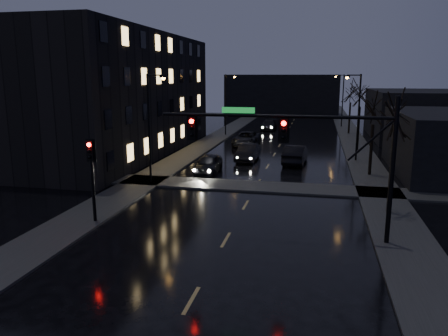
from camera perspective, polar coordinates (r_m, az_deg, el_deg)
The scene contains 22 objects.
ground at distance 14.73m, azimuth -6.61°, elevation -20.47°, with size 160.00×160.00×0.00m, color black.
sidewalk_left at distance 49.03m, azimuth -3.01°, elevation 2.82°, with size 3.00×140.00×0.12m, color #2D2D2B.
sidewalk_right at distance 47.58m, azimuth 17.19°, elevation 2.01°, with size 3.00×140.00×0.12m, color #2D2D2B.
sidewalk_cross at distance 31.50m, azimuth 4.16°, elevation -2.40°, with size 40.00×3.00×0.12m, color #2D2D2B.
apartment_block at distance 46.59m, azimuth -14.41°, elevation 9.33°, with size 12.00×30.00×12.00m, color black.
commercial_right_far at distance 61.29m, azimuth 24.32°, elevation 6.39°, with size 12.00×18.00×6.00m, color black.
far_block at distance 90.09m, azimuth 7.63°, elevation 9.45°, with size 22.00×10.00×8.00m, color black.
signal_mast at distance 20.94m, azimuth 11.19°, elevation 3.49°, with size 11.11×0.41×7.00m.
signal_pole_left at distance 24.26m, azimuth -16.87°, elevation -0.11°, with size 0.35×0.41×4.53m.
tree_near at distance 26.13m, azimuth 21.64°, elevation 7.51°, with size 3.52×3.52×8.08m.
tree_mid_a at distance 36.04m, azimuth 19.06°, elevation 8.09°, with size 3.30×3.30×7.58m.
tree_mid_b at distance 47.93m, azimuth 17.45°, elevation 9.95°, with size 3.74×3.74×8.59m.
tree_far at distance 61.90m, azimuth 16.28°, elevation 9.86°, with size 3.43×3.43×7.88m.
streetlight_l_near at distance 32.10m, azimuth -9.44°, elevation 6.29°, with size 1.53×0.28×8.00m.
streetlight_l_far at distance 58.01m, azimuth 0.42°, elevation 8.95°, with size 1.53×0.28×8.00m.
streetlight_r_mid at distance 41.98m, azimuth 16.90°, elevation 7.26°, with size 1.53×0.28×8.00m.
streetlight_r_far at distance 69.88m, azimuth 15.09°, elevation 9.07°, with size 1.53×0.28×8.00m.
oncoming_car_a at distance 35.90m, azimuth -2.04°, elevation 0.57°, with size 1.80×4.48×1.53m, color black.
oncoming_car_b at distance 41.10m, azimuth 3.13°, elevation 2.04°, with size 1.65×4.72×1.56m, color black.
oncoming_car_c at distance 50.11m, azimuth 2.94°, elevation 3.86°, with size 2.59×5.63×1.56m, color black.
oncoming_car_d at distance 64.49m, azimuth 5.88°, elevation 5.60°, with size 2.07×5.08×1.48m, color black.
lead_car at distance 40.16m, azimuth 9.30°, elevation 1.78°, with size 1.82×5.21×1.72m, color black.
Camera 1 is at (4.14, -11.73, 7.90)m, focal length 35.00 mm.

